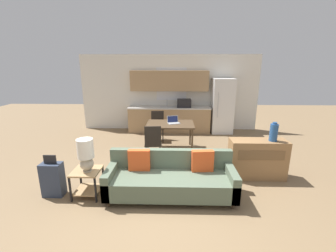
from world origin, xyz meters
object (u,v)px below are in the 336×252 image
object	(u,v)px
vase	(274,132)
dining_chair_near_left	(153,142)
dining_table	(170,126)
suitcase	(53,179)
laptop	(173,121)
dining_chair_far_left	(157,125)
side_table	(87,178)
credenza	(257,159)
couch	(171,178)
table_lamp	(86,154)
refrigerator	(222,106)

from	to	relation	value
vase	dining_chair_near_left	xyz separation A→B (m)	(-2.54, 0.83, -0.51)
dining_table	suitcase	xyz separation A→B (m)	(-2.09, -2.41, -0.37)
laptop	dining_chair_far_left	bearing A→B (deg)	104.76
side_table	suitcase	world-z (taller)	suitcase
side_table	laptop	distance (m)	2.93
dining_chair_far_left	laptop	xyz separation A→B (m)	(0.51, -0.79, 0.31)
credenza	suitcase	bearing A→B (deg)	-168.30
vase	couch	bearing A→B (deg)	-161.53
couch	vase	size ratio (longest dim) A/B	5.82
table_lamp	laptop	bearing A→B (deg)	58.41
dining_chair_far_left	suitcase	bearing A→B (deg)	-120.51
dining_table	couch	xyz separation A→B (m)	(0.06, -2.32, -0.36)
refrigerator	vase	distance (m)	3.42
suitcase	dining_chair_far_left	bearing A→B (deg)	62.77
credenza	suitcase	size ratio (longest dim) A/B	1.46
refrigerator	table_lamp	bearing A→B (deg)	-127.45
vase	credenza	bearing A→B (deg)	171.92
dining_table	laptop	size ratio (longest dim) A/B	3.40
dining_table	couch	distance (m)	2.35
couch	suitcase	bearing A→B (deg)	-177.58
credenza	vase	world-z (taller)	vase
laptop	suitcase	world-z (taller)	laptop
refrigerator	dining_chair_far_left	distance (m)	2.44
table_lamp	suitcase	bearing A→B (deg)	179.24
refrigerator	laptop	size ratio (longest dim) A/B	4.95
dining_chair_near_left	laptop	xyz separation A→B (m)	(0.50, 0.84, 0.31)
vase	dining_chair_far_left	bearing A→B (deg)	135.98
refrigerator	suitcase	world-z (taller)	refrigerator
side_table	vase	xyz separation A→B (m)	(3.59, 0.77, 0.68)
suitcase	credenza	bearing A→B (deg)	11.70
table_lamp	suitcase	xyz separation A→B (m)	(-0.66, 0.01, -0.51)
couch	dining_chair_near_left	distance (m)	1.60
dining_table	side_table	world-z (taller)	dining_table
couch	suitcase	distance (m)	2.15
dining_chair_near_left	suitcase	bearing A→B (deg)	38.69
refrigerator	vase	bearing A→B (deg)	-84.21
dining_chair_far_left	side_table	bearing A→B (deg)	-111.16
couch	dining_chair_far_left	xyz separation A→B (m)	(-0.48, 3.16, 0.17)
couch	dining_chair_far_left	size ratio (longest dim) A/B	2.48
credenza	dining_chair_far_left	world-z (taller)	dining_chair_far_left
table_lamp	laptop	world-z (taller)	table_lamp
couch	table_lamp	distance (m)	1.57
side_table	suitcase	size ratio (longest dim) A/B	0.63
dining_table	dining_chair_far_left	bearing A→B (deg)	116.57
table_lamp	dining_chair_near_left	xyz separation A→B (m)	(1.02, 1.63, -0.33)
dining_table	couch	size ratio (longest dim) A/B	0.57
vase	laptop	size ratio (longest dim) A/B	1.03
side_table	credenza	world-z (taller)	credenza
couch	dining_chair_far_left	bearing A→B (deg)	98.57
couch	vase	world-z (taller)	vase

